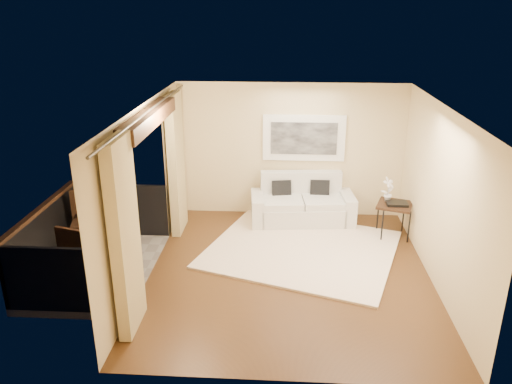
# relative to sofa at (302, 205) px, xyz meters

# --- Properties ---
(floor) EXTENTS (5.00, 5.00, 0.00)m
(floor) POSITION_rel_sofa_xyz_m (-0.25, -2.09, -0.34)
(floor) COLOR #4E3017
(floor) RESTS_ON ground
(room_shell) EXTENTS (5.00, 6.40, 5.00)m
(room_shell) POSITION_rel_sofa_xyz_m (-2.38, -2.09, 2.18)
(room_shell) COLOR white
(room_shell) RESTS_ON ground
(balcony) EXTENTS (1.81, 2.60, 1.17)m
(balcony) POSITION_rel_sofa_xyz_m (-3.55, -2.09, -0.16)
(balcony) COLOR #605B56
(balcony) RESTS_ON ground
(curtains) EXTENTS (0.16, 4.80, 2.64)m
(curtains) POSITION_rel_sofa_xyz_m (-2.36, -2.09, 0.99)
(curtains) COLOR tan
(curtains) RESTS_ON ground
(artwork) EXTENTS (1.62, 0.07, 0.92)m
(artwork) POSITION_rel_sofa_xyz_m (0.01, 0.37, 1.28)
(artwork) COLOR white
(artwork) RESTS_ON room_shell
(rug) EXTENTS (3.82, 3.57, 0.04)m
(rug) POSITION_rel_sofa_xyz_m (-0.02, -1.28, -0.32)
(rug) COLOR #FDE7CC
(rug) RESTS_ON floor
(sofa) EXTENTS (2.08, 1.04, 0.97)m
(sofa) POSITION_rel_sofa_xyz_m (0.00, 0.00, 0.00)
(sofa) COLOR silver
(sofa) RESTS_ON floor
(side_table) EXTENTS (0.76, 0.76, 0.66)m
(side_table) POSITION_rel_sofa_xyz_m (1.68, -0.60, 0.26)
(side_table) COLOR black
(side_table) RESTS_ON floor
(tray) EXTENTS (0.38, 0.29, 0.05)m
(tray) POSITION_rel_sofa_xyz_m (1.71, -0.64, 0.34)
(tray) COLOR black
(tray) RESTS_ON side_table
(orchid) EXTENTS (0.30, 0.28, 0.47)m
(orchid) POSITION_rel_sofa_xyz_m (1.56, -0.50, 0.55)
(orchid) COLOR white
(orchid) RESTS_ON side_table
(bistro_table) EXTENTS (0.73, 0.73, 0.71)m
(bistro_table) POSITION_rel_sofa_xyz_m (-3.58, -1.75, 0.29)
(bistro_table) COLOR black
(bistro_table) RESTS_ON balcony
(balcony_chair_far) EXTENTS (0.59, 0.59, 1.07)m
(balcony_chair_far) POSITION_rel_sofa_xyz_m (-3.91, -1.20, 0.28)
(balcony_chair_far) COLOR black
(balcony_chair_far) RESTS_ON balcony
(balcony_chair_near) EXTENTS (0.57, 0.58, 1.07)m
(balcony_chair_near) POSITION_rel_sofa_xyz_m (-3.48, -2.99, 0.28)
(balcony_chair_near) COLOR black
(balcony_chair_near) RESTS_ON balcony
(ice_bucket) EXTENTS (0.18, 0.18, 0.20)m
(ice_bucket) POSITION_rel_sofa_xyz_m (-3.69, -1.68, 0.47)
(ice_bucket) COLOR silver
(ice_bucket) RESTS_ON bistro_table
(candle) EXTENTS (0.06, 0.06, 0.07)m
(candle) POSITION_rel_sofa_xyz_m (-3.53, -1.57, 0.40)
(candle) COLOR red
(candle) RESTS_ON bistro_table
(vase) EXTENTS (0.04, 0.04, 0.18)m
(vase) POSITION_rel_sofa_xyz_m (-3.62, -1.96, 0.46)
(vase) COLOR silver
(vase) RESTS_ON bistro_table
(glass_a) EXTENTS (0.06, 0.06, 0.12)m
(glass_a) POSITION_rel_sofa_xyz_m (-3.50, -1.80, 0.43)
(glass_a) COLOR silver
(glass_a) RESTS_ON bistro_table
(glass_b) EXTENTS (0.06, 0.06, 0.12)m
(glass_b) POSITION_rel_sofa_xyz_m (-3.38, -1.74, 0.43)
(glass_b) COLOR silver
(glass_b) RESTS_ON bistro_table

